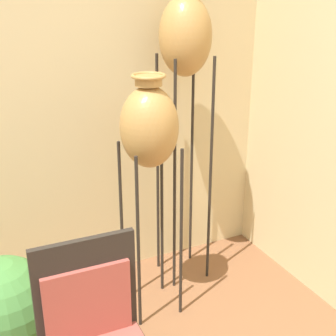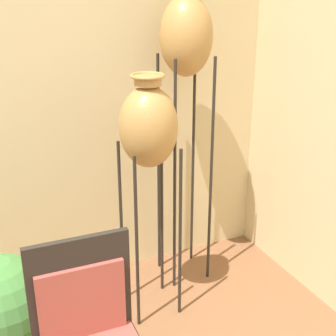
{
  "view_description": "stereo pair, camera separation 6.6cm",
  "coord_description": "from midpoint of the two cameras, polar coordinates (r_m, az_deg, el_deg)",
  "views": [
    {
      "loc": [
        -0.31,
        -1.13,
        1.98
      ],
      "look_at": [
        0.88,
        1.36,
        0.9
      ],
      "focal_mm": 50.0,
      "sensor_mm": 36.0,
      "label": 1
    },
    {
      "loc": [
        -0.25,
        -1.16,
        1.98
      ],
      "look_at": [
        0.88,
        1.36,
        0.9
      ],
      "focal_mm": 50.0,
      "sensor_mm": 36.0,
      "label": 2
    }
  ],
  "objects": [
    {
      "name": "wall_back",
      "position": [
        3.02,
        -19.78,
        8.05
      ],
      "size": [
        7.53,
        0.06,
        2.7
      ],
      "color": "beige",
      "rests_on": "ground_plane"
    },
    {
      "name": "vase_stand_medium",
      "position": [
        2.68,
        -3.01,
        4.7
      ],
      "size": [
        0.34,
        0.34,
        1.53
      ],
      "color": "#28231E",
      "rests_on": "ground_plane"
    },
    {
      "name": "potted_plant",
      "position": [
        2.66,
        -19.89,
        -16.46
      ],
      "size": [
        0.55,
        0.55,
        0.71
      ],
      "color": "#B26647",
      "rests_on": "ground_plane"
    },
    {
      "name": "vase_stand_tall",
      "position": [
        2.98,
        1.47,
        15.19
      ],
      "size": [
        0.33,
        0.33,
        2.02
      ],
      "color": "#28231E",
      "rests_on": "ground_plane"
    }
  ]
}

